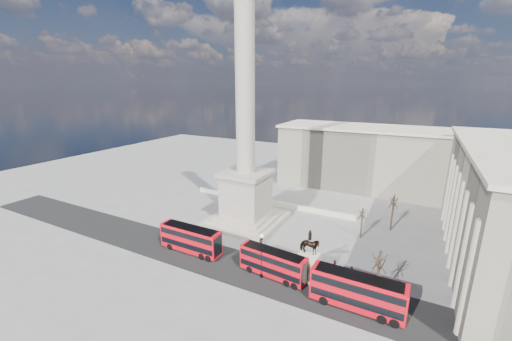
{
  "coord_description": "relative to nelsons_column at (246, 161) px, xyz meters",
  "views": [
    {
      "loc": [
        29.34,
        -46.74,
        27.35
      ],
      "look_at": [
        4.53,
        0.67,
        12.61
      ],
      "focal_mm": 22.0,
      "sensor_mm": 36.0,
      "label": 1
    }
  ],
  "objects": [
    {
      "name": "pedestrian_walking",
      "position": [
        23.0,
        -9.15,
        -12.14
      ],
      "size": [
        0.6,
        0.42,
        1.56
      ],
      "primitive_type": "imported",
      "rotation": [
        0.0,
        0.0,
        -0.08
      ],
      "color": "black",
      "rests_on": "ground"
    },
    {
      "name": "asphalt_road",
      "position": [
        5.0,
        -15.0,
        -12.91
      ],
      "size": [
        120.0,
        9.0,
        0.01
      ],
      "primitive_type": "cube",
      "color": "black",
      "rests_on": "ground"
    },
    {
      "name": "building_northeast",
      "position": [
        20.0,
        35.0,
        -4.59
      ],
      "size": [
        51.0,
        17.0,
        16.6
      ],
      "color": "#BBB699",
      "rests_on": "ground"
    },
    {
      "name": "nelsons_column",
      "position": [
        0.0,
        0.0,
        0.0
      ],
      "size": [
        14.0,
        14.0,
        49.85
      ],
      "color": "#B2A494",
      "rests_on": "ground"
    },
    {
      "name": "victorian_lamp",
      "position": [
        11.4,
        -15.69,
        -8.83
      ],
      "size": [
        0.6,
        0.6,
        6.94
      ],
      "rotation": [
        0.0,
        0.0,
        0.38
      ],
      "color": "black",
      "rests_on": "ground"
    },
    {
      "name": "ground",
      "position": [
        0.0,
        -5.0,
        -12.92
      ],
      "size": [
        180.0,
        180.0,
        0.0
      ],
      "primitive_type": "plane",
      "color": "gray",
      "rests_on": "ground"
    },
    {
      "name": "balustrade_wall",
      "position": [
        0.0,
        11.0,
        -12.37
      ],
      "size": [
        40.0,
        0.6,
        1.1
      ],
      "primitive_type": "cube",
      "color": "beige",
      "rests_on": "ground"
    },
    {
      "name": "red_bus_c",
      "position": [
        25.01,
        -16.15,
        -10.47
      ],
      "size": [
        11.54,
        2.84,
        4.67
      ],
      "rotation": [
        0.0,
        0.0,
        -0.01
      ],
      "color": "red",
      "rests_on": "ground"
    },
    {
      "name": "bare_tree_mid",
      "position": [
        22.07,
        3.75,
        -8.09
      ],
      "size": [
        1.62,
        1.62,
        6.12
      ],
      "rotation": [
        0.0,
        0.0,
        -0.24
      ],
      "color": "#332319",
      "rests_on": "ground"
    },
    {
      "name": "red_bus_b",
      "position": [
        12.79,
        -14.71,
        -10.74
      ],
      "size": [
        10.39,
        3.29,
        4.14
      ],
      "rotation": [
        0.0,
        0.0,
        -0.09
      ],
      "color": "red",
      "rests_on": "ground"
    },
    {
      "name": "red_bus_a",
      "position": [
        -2.32,
        -14.73,
        -10.56
      ],
      "size": [
        11.09,
        2.72,
        4.49
      ],
      "rotation": [
        0.0,
        0.0,
        -0.01
      ],
      "color": "red",
      "rests_on": "ground"
    },
    {
      "name": "pedestrian_crossing",
      "position": [
        7.1,
        -7.68,
        -12.15
      ],
      "size": [
        0.85,
        0.94,
        1.53
      ],
      "primitive_type": "imported",
      "rotation": [
        0.0,
        0.0,
        2.24
      ],
      "color": "black",
      "rests_on": "ground"
    },
    {
      "name": "bare_tree_far",
      "position": [
        26.69,
        9.77,
        -6.93
      ],
      "size": [
        1.86,
        1.86,
        7.6
      ],
      "rotation": [
        0.0,
        0.0,
        -0.36
      ],
      "color": "#332319",
      "rests_on": "ground"
    },
    {
      "name": "bare_tree_near",
      "position": [
        27.01,
        -14.85,
        -6.33
      ],
      "size": [
        1.91,
        1.91,
        8.36
      ],
      "rotation": [
        0.0,
        0.0,
        0.06
      ],
      "color": "#332319",
      "rests_on": "ground"
    },
    {
      "name": "equestrian_statue",
      "position": [
        17.59,
        -12.98,
        -10.25
      ],
      "size": [
        3.68,
        2.76,
        7.75
      ],
      "color": "beige",
      "rests_on": "ground"
    },
    {
      "name": "pedestrian_standing",
      "position": [
        20.38,
        -9.02,
        -12.05
      ],
      "size": [
        1.07,
        1.02,
        1.74
      ],
      "primitive_type": "imported",
      "rotation": [
        0.0,
        0.0,
        3.75
      ],
      "color": "black",
      "rests_on": "ground"
    }
  ]
}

